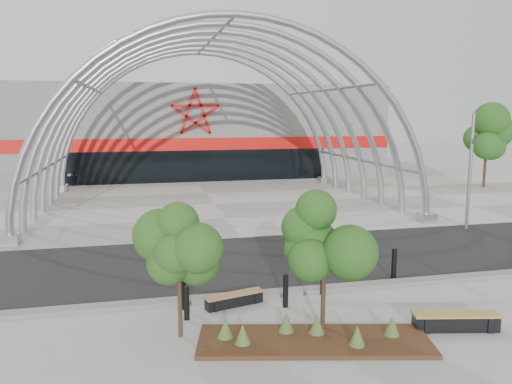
{
  "coord_description": "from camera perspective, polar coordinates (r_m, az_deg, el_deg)",
  "views": [
    {
      "loc": [
        -4.29,
        -14.73,
        5.69
      ],
      "look_at": [
        0.0,
        4.0,
        2.6
      ],
      "focal_mm": 35.0,
      "sensor_mm": 36.0,
      "label": 1
    }
  ],
  "objects": [
    {
      "name": "bollard_4",
      "position": [
        17.91,
        15.5,
        -7.93
      ],
      "size": [
        0.17,
        0.17,
        1.08
      ],
      "primitive_type": "cylinder",
      "color": "black",
      "rests_on": "ground"
    },
    {
      "name": "bollard_1",
      "position": [
        14.93,
        -8.32,
        -11.26
      ],
      "size": [
        0.16,
        0.16,
        1.02
      ],
      "primitive_type": "cylinder",
      "color": "black",
      "rests_on": "ground"
    },
    {
      "name": "road",
      "position": [
        19.57,
        0.33,
        -7.74
      ],
      "size": [
        140.0,
        7.0,
        0.02
      ],
      "primitive_type": "cube",
      "color": "black",
      "rests_on": "ground"
    },
    {
      "name": "bollard_0",
      "position": [
        14.22,
        -7.94,
        -12.45
      ],
      "size": [
        0.15,
        0.15,
        0.96
      ],
      "primitive_type": "cylinder",
      "color": "black",
      "rests_on": "ground"
    },
    {
      "name": "vault_canopy",
      "position": [
        31.06,
        -4.74,
        -1.42
      ],
      "size": [
        20.8,
        15.8,
        20.36
      ],
      "color": "#9CA2A7",
      "rests_on": "ground"
    },
    {
      "name": "bench_0",
      "position": [
        15.14,
        -2.51,
        -12.2
      ],
      "size": [
        1.86,
        0.86,
        0.38
      ],
      "color": "black",
      "rests_on": "ground"
    },
    {
      "name": "bench_1",
      "position": [
        14.55,
        21.85,
        -13.59
      ],
      "size": [
        2.31,
        0.96,
        0.47
      ],
      "color": "black",
      "rests_on": "ground"
    },
    {
      "name": "signal_pole",
      "position": [
        26.18,
        23.27,
        2.37
      ],
      "size": [
        0.2,
        0.8,
        5.64
      ],
      "color": "gray",
      "rests_on": "ground"
    },
    {
      "name": "street_tree_1",
      "position": [
        12.84,
        7.85,
        -4.74
      ],
      "size": [
        1.55,
        1.55,
        3.66
      ],
      "color": "black",
      "rests_on": "ground"
    },
    {
      "name": "ground",
      "position": [
        16.37,
        3.19,
        -11.23
      ],
      "size": [
        140.0,
        140.0,
        0.0
      ],
      "primitive_type": "plane",
      "color": "#9A9A95",
      "rests_on": "ground"
    },
    {
      "name": "kerb",
      "position": [
        16.12,
        3.44,
        -11.33
      ],
      "size": [
        60.0,
        0.5,
        0.12
      ],
      "primitive_type": "cube",
      "color": "slate",
      "rests_on": "ground"
    },
    {
      "name": "bg_tree_1",
      "position": [
        41.39,
        24.94,
        6.3
      ],
      "size": [
        2.7,
        2.7,
        5.91
      ],
      "color": "black",
      "rests_on": "ground"
    },
    {
      "name": "bollard_2",
      "position": [
        14.95,
        3.4,
        -11.21
      ],
      "size": [
        0.16,
        0.16,
        1.0
      ],
      "primitive_type": "cylinder",
      "color": "black",
      "rests_on": "ground"
    },
    {
      "name": "arena_building",
      "position": [
        48.4,
        -7.86,
        7.04
      ],
      "size": [
        34.0,
        15.24,
        8.0
      ],
      "color": "#62625E",
      "rests_on": "ground"
    },
    {
      "name": "bollard_3",
      "position": [
        16.06,
        7.64,
        -9.86
      ],
      "size": [
        0.16,
        0.16,
        0.97
      ],
      "primitive_type": "cylinder",
      "color": "black",
      "rests_on": "ground"
    },
    {
      "name": "forecourt",
      "position": [
        31.06,
        -4.74,
        -1.42
      ],
      "size": [
        60.0,
        17.0,
        0.04
      ],
      "primitive_type": "cube",
      "color": "gray",
      "rests_on": "ground"
    },
    {
      "name": "planting_bed",
      "position": [
        13.01,
        6.3,
        -16.16
      ],
      "size": [
        6.01,
        2.98,
        0.61
      ],
      "color": "#391F14",
      "rests_on": "ground"
    },
    {
      "name": "street_tree_0",
      "position": [
        12.61,
        -8.87,
        -5.79
      ],
      "size": [
        1.51,
        1.51,
        3.43
      ],
      "color": "black",
      "rests_on": "ground"
    }
  ]
}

